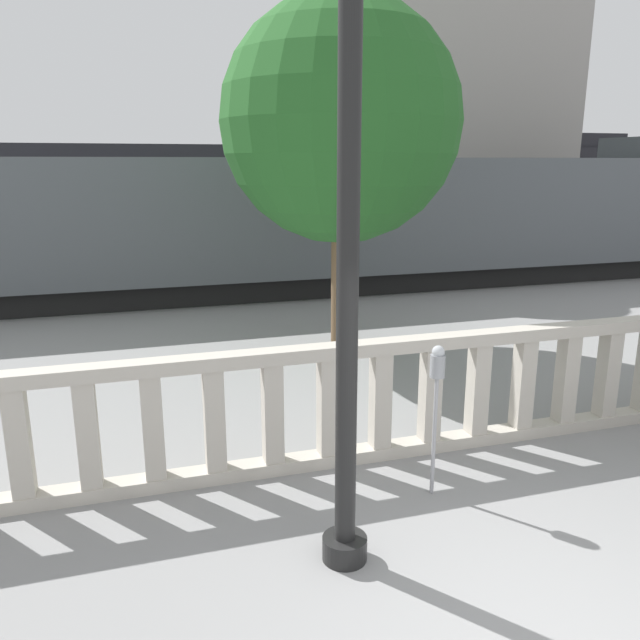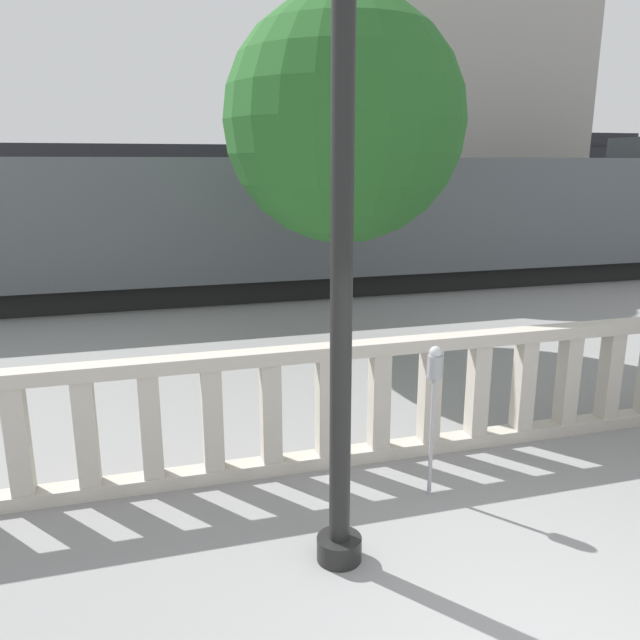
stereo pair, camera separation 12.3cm
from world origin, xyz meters
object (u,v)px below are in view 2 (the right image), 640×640
at_px(parking_meter, 434,380).
at_px(train_near, 349,221).
at_px(tree_right, 344,122).
at_px(train_far, 341,192).
at_px(tree_left, 357,109).
at_px(lamppost, 342,208).

height_order(parking_meter, train_near, train_near).
bearing_deg(tree_right, train_near, 70.33).
distance_m(train_far, tree_left, 8.86).
bearing_deg(lamppost, train_far, 72.14).
xyz_separation_m(lamppost, tree_right, (1.93, 5.87, 0.96)).
distance_m(lamppost, tree_right, 6.25).
xyz_separation_m(train_near, tree_left, (0.63, 1.29, 2.82)).
relative_size(train_far, tree_left, 4.15).
relative_size(parking_meter, tree_right, 0.26).
bearing_deg(tree_right, parking_meter, -98.28).
relative_size(train_near, tree_left, 3.70).
height_order(lamppost, train_far, lamppost).
distance_m(lamppost, tree_left, 13.09).
bearing_deg(train_far, tree_left, -105.07).
distance_m(lamppost, train_far, 21.46).
distance_m(parking_meter, tree_right, 5.81).
distance_m(tree_left, tree_right, 6.84).
bearing_deg(tree_left, train_far, 74.93).
xyz_separation_m(train_near, train_far, (2.84, 9.47, 0.25)).
xyz_separation_m(lamppost, parking_meter, (1.18, 0.75, -1.69)).
bearing_deg(lamppost, parking_meter, 32.44).
xyz_separation_m(lamppost, tree_left, (4.37, 12.22, 1.68)).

